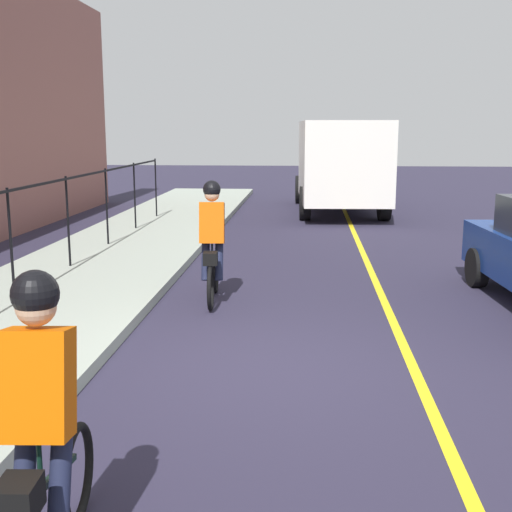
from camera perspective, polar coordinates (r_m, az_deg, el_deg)
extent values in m
plane|color=#282438|center=(7.35, 0.90, -9.52)|extent=(80.00, 80.00, 0.00)
cube|color=yellow|center=(7.43, 13.49, -9.57)|extent=(36.00, 0.12, 0.01)
cylinder|color=black|center=(10.09, -20.34, 1.01)|extent=(0.04, 0.04, 1.60)
cylinder|color=black|center=(12.19, -15.87, 2.88)|extent=(0.04, 0.04, 1.60)
cylinder|color=black|center=(14.34, -12.72, 4.18)|extent=(0.04, 0.04, 1.60)
cylinder|color=black|center=(16.54, -10.40, 5.13)|extent=(0.04, 0.04, 1.60)
cylinder|color=black|center=(18.76, -8.61, 5.85)|extent=(0.04, 0.04, 1.60)
torus|color=black|center=(10.50, -3.49, -1.40)|extent=(0.66, 0.11, 0.66)
torus|color=black|center=(9.48, -3.93, -2.76)|extent=(0.66, 0.11, 0.66)
cube|color=black|center=(9.94, -3.72, -0.64)|extent=(0.93, 0.10, 0.24)
cylinder|color=black|center=(9.76, -3.79, 0.05)|extent=(0.03, 0.03, 0.35)
cube|color=#CC5007|center=(9.73, -3.81, 2.85)|extent=(0.36, 0.38, 0.63)
sphere|color=tan|center=(9.73, -3.82, 5.34)|extent=(0.22, 0.22, 0.22)
sphere|color=black|center=(9.73, -3.82, 5.75)|extent=(0.26, 0.26, 0.26)
cylinder|color=#191E38|center=(9.81, -4.36, -0.21)|extent=(0.34, 0.14, 0.65)
cylinder|color=#191E38|center=(9.79, -3.19, -0.21)|extent=(0.34, 0.14, 0.65)
cube|color=black|center=(9.44, -3.94, -0.21)|extent=(0.25, 0.22, 0.18)
torus|color=black|center=(4.75, -15.11, -17.57)|extent=(0.66, 0.11, 0.66)
cube|color=black|center=(4.19, -17.29, -17.89)|extent=(0.93, 0.10, 0.24)
cylinder|color=black|center=(4.00, -18.09, -17.01)|extent=(0.03, 0.03, 0.35)
cube|color=#D15503|center=(3.85, -18.27, -10.38)|extent=(0.36, 0.38, 0.63)
sphere|color=tan|center=(3.76, -18.41, -4.13)|extent=(0.22, 0.22, 0.22)
sphere|color=black|center=(3.75, -18.48, -3.10)|extent=(0.26, 0.26, 0.26)
cylinder|color=#191E38|center=(4.08, -19.30, -17.30)|extent=(0.34, 0.14, 0.65)
cylinder|color=#191E38|center=(4.02, -16.49, -17.57)|extent=(0.34, 0.14, 0.65)
cube|color=black|center=(3.72, -19.77, -19.00)|extent=(0.25, 0.22, 0.18)
cylinder|color=black|center=(11.47, 18.49, -0.95)|extent=(0.65, 0.26, 0.64)
cube|color=silver|center=(19.95, 7.41, 8.13)|extent=(4.87, 2.62, 2.30)
cube|color=beige|center=(23.36, 6.59, 8.05)|extent=(1.92, 2.29, 1.90)
cylinder|color=black|center=(23.22, 3.79, 5.73)|extent=(0.97, 0.34, 0.96)
cylinder|color=black|center=(23.40, 9.31, 5.66)|extent=(0.97, 0.34, 0.96)
cylinder|color=black|center=(18.90, 4.24, 4.55)|extent=(0.97, 0.34, 0.96)
cylinder|color=black|center=(19.13, 10.98, 4.45)|extent=(0.97, 0.34, 0.96)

